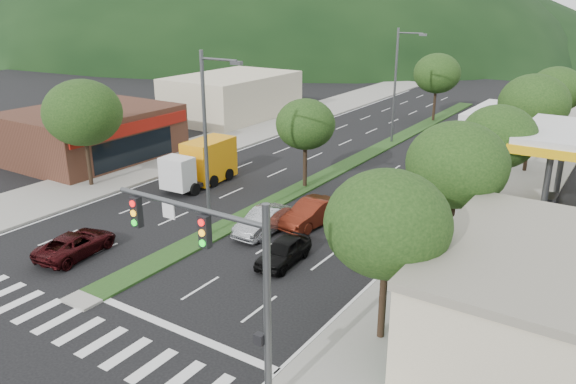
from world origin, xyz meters
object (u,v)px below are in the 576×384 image
Objects in this scene: car_queue_e at (430,158)px; box_truck at (203,164)px; traffic_signal at (224,266)px; tree_r_a at (387,224)px; tree_r_e at (556,90)px; tree_med_near at (305,124)px; streetlight_near at (208,138)px; car_queue_d at (359,192)px; tree_r_b at (457,165)px; sedan_silver at (264,221)px; streetlight_mid at (397,81)px; tree_r_d at (534,104)px; car_queue_b at (439,180)px; motorhome at (487,126)px; suv_maroon at (76,244)px; tree_med_far at (437,73)px; tree_l_a at (83,113)px; car_queue_c at (312,213)px; tree_r_c at (499,137)px; car_queue_a at (284,251)px; car_queue_f at (485,143)px.

box_truck is (-11.94, -12.80, 0.72)m from car_queue_e.
car_queue_e is at bearing 96.85° from traffic_signal.
traffic_signal is at bearing -118.20° from tree_r_a.
tree_med_near is at bearing -118.61° from tree_r_e.
streetlight_near is 2.33× the size of car_queue_d.
tree_r_b is 0.69× the size of streetlight_near.
tree_med_near is 0.60× the size of streetlight_near.
streetlight_mid is at bearing 95.13° from sedan_silver.
tree_r_d is 1.47× the size of car_queue_b.
streetlight_near is at bearing -103.12° from motorhome.
suv_maroon is 0.49× the size of motorhome.
tree_med_far is at bearing -105.43° from box_truck.
tree_l_a reaches higher than car_queue_c.
tree_r_a is 0.96× the size of tree_r_b.
tree_med_far is 36.23m from tree_l_a.
sedan_silver is 9.89m from suv_maroon.
tree_r_b is at bearing 77.63° from traffic_signal.
streetlight_near is (-11.79, -12.00, 0.84)m from tree_r_c.
streetlight_mid is 23.60m from sedan_silver.
tree_med_near is at bearing 114.80° from traffic_signal.
tree_r_d is 18.44m from tree_med_far.
tree_r_d is at bearing -49.40° from tree_med_far.
box_truck reaches higher than car_queue_c.
tree_r_b is at bearing 18.73° from streetlight_near.
streetlight_near is at bearing -134.78° from suv_maroon.
tree_r_b is 12.15m from car_queue_b.
car_queue_a is at bearing -101.70° from tree_r_e.
streetlight_near is 25.00m from streetlight_mid.
suv_maroon is at bearing -103.33° from car_queue_e.
tree_r_a is 0.93× the size of tree_r_d.
tree_med_far is at bearing 106.70° from tree_r_a.
car_queue_c is (3.90, -5.58, -3.68)m from tree_med_near.
motorhome is (3.10, 18.86, 1.22)m from car_queue_d.
car_queue_c is at bearing -114.73° from tree_r_d.
streetlight_mid is 31.27m from suv_maroon.
tree_r_c is 14.85m from car_queue_a.
car_queue_e reaches higher than suv_maroon.
streetlight_mid is (-11.79, -7.00, 0.69)m from tree_r_e.
streetlight_near is at bearing 132.77° from traffic_signal.
traffic_signal is at bearing -75.67° from streetlight_mid.
tree_r_a is at bearing -88.63° from car_queue_f.
car_queue_e is at bearing 130.43° from tree_r_c.
suv_maroon is (-4.31, -30.57, -4.97)m from streetlight_mid.
car_queue_c is at bearing -115.45° from car_queue_b.
car_queue_e is 7.31m from car_queue_f.
tree_r_d reaches higher than traffic_signal.
tree_med_far is 1.53× the size of car_queue_c.
car_queue_b is at bearing -154.52° from box_truck.
tree_l_a is at bearing -148.75° from car_queue_d.
tree_r_d is at bearing 90.00° from tree_r_a.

